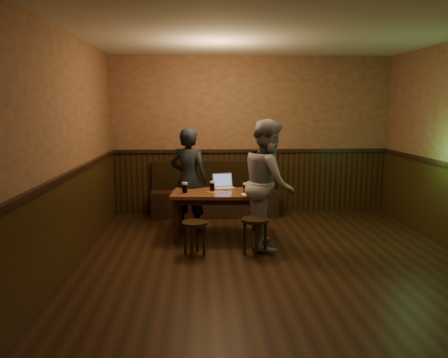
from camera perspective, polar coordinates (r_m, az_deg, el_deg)
room at (r=5.18m, az=7.09°, el=1.45°), size 5.04×6.04×2.84m
bench at (r=7.74m, az=-1.27°, el=-2.51°), size 2.20×0.50×0.95m
pub_table at (r=6.34m, az=-0.87°, el=-2.49°), size 1.35×0.84×0.70m
stool_left at (r=5.69m, az=-3.88°, el=-6.46°), size 0.41×0.41×0.45m
stool_right at (r=5.70m, az=4.08°, el=-6.12°), size 0.37×0.37×0.48m
pint_left at (r=6.21m, az=-5.15°, el=-1.16°), size 0.10×0.10×0.16m
pint_mid at (r=6.37m, az=-1.54°, el=-0.93°), size 0.09×0.09×0.15m
pint_right at (r=6.26m, az=2.82°, el=-1.13°), size 0.09×0.09×0.14m
laptop at (r=6.60m, az=-0.04°, el=-0.71°), size 0.36×0.32×0.22m
menu at (r=6.15m, az=3.33°, el=-2.00°), size 0.23×0.16×0.00m
person_suit at (r=6.69m, az=-4.61°, el=-0.14°), size 0.68×0.55×1.61m
person_grey at (r=5.97m, az=5.81°, el=-0.60°), size 0.70×0.88×1.75m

